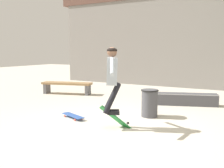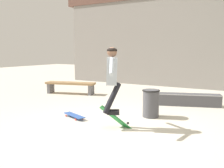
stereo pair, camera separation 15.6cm
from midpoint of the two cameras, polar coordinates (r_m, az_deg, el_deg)
The scene contains 8 objects.
ground_plane at distance 5.54m, azimuth 0.80°, elevation -10.12°, with size 40.00×40.00×0.00m, color beige.
building_backdrop at distance 11.97m, azimuth 17.89°, elevation 10.71°, with size 13.71×0.52×5.96m.
park_bench at distance 9.95m, azimuth -9.05°, elevation -0.25°, with size 2.03×0.97×0.46m.
skate_ledge at distance 8.09m, azimuth 17.05°, elevation -3.42°, with size 2.06×1.02×0.37m.
trash_bin at distance 6.46m, azimuth 9.55°, elevation -4.20°, with size 0.45×0.45×0.71m.
skater at distance 5.34m, azimuth 0.85°, elevation 2.19°, with size 0.66×1.11×1.44m.
skateboard_flipping at distance 5.55m, azimuth 1.71°, elevation -7.83°, with size 0.72×0.44×0.63m.
skateboard_resting at distance 6.40m, azimuth -7.96°, elevation -7.10°, with size 0.78×0.44×0.08m.
Camera 2 is at (2.66, -4.55, 1.68)m, focal length 40.00 mm.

